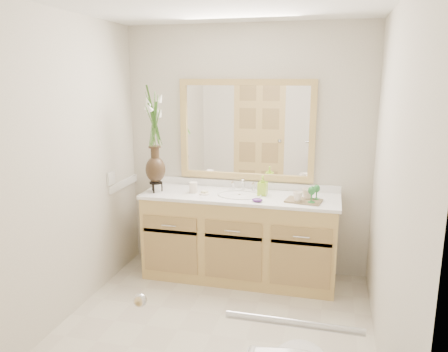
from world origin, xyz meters
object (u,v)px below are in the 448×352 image
(flower_vase, at_px, (154,127))
(tumbler, at_px, (193,187))
(soap_bottle, at_px, (263,186))
(tray, at_px, (304,201))

(flower_vase, distance_m, tumbler, 0.68)
(flower_vase, xyz_separation_m, tumbler, (0.36, 0.06, -0.57))
(soap_bottle, bearing_deg, tray, -12.11)
(soap_bottle, xyz_separation_m, tray, (0.39, -0.13, -0.08))
(tray, bearing_deg, flower_vase, -170.70)
(tumbler, relative_size, soap_bottle, 0.61)
(flower_vase, height_order, tumbler, flower_vase)
(flower_vase, height_order, tray, flower_vase)
(tray, bearing_deg, soap_bottle, 171.18)
(soap_bottle, relative_size, tray, 0.54)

